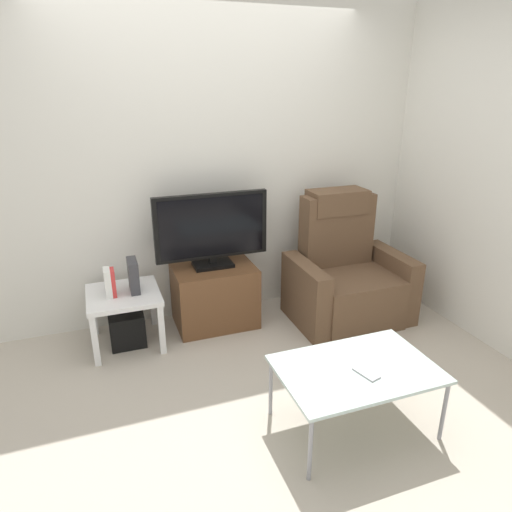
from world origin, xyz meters
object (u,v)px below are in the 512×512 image
object	(u,v)px
book_leftmost	(108,283)
game_console	(133,276)
coffee_table	(357,371)
cell_phone	(366,373)
television	(212,229)
recliner_armchair	(346,276)
tv_stand	(215,295)
book_middle	(113,282)
side_table	(124,301)
subwoofer_box	(127,328)

from	to	relation	value
book_leftmost	game_console	bearing A→B (deg)	8.97
coffee_table	cell_phone	bearing A→B (deg)	-76.07
game_console	coffee_table	xyz separation A→B (m)	(1.08, -1.44, -0.18)
coffee_table	cell_phone	world-z (taller)	cell_phone
television	cell_phone	world-z (taller)	television
recliner_armchair	cell_phone	xyz separation A→B (m)	(-0.66, -1.34, 0.04)
book_leftmost	tv_stand	bearing A→B (deg)	6.58
tv_stand	book_middle	size ratio (longest dim) A/B	3.17
side_table	subwoofer_box	world-z (taller)	side_table
book_leftmost	coffee_table	world-z (taller)	book_leftmost
recliner_armchair	book_leftmost	xyz separation A→B (m)	(-1.95, 0.14, 0.17)
game_console	cell_phone	size ratio (longest dim) A/B	1.68
tv_stand	television	bearing A→B (deg)	90.00
subwoofer_box	cell_phone	bearing A→B (deg)	-51.55
television	book_middle	world-z (taller)	television
tv_stand	cell_phone	size ratio (longest dim) A/B	4.43
book_middle	coffee_table	distance (m)	1.88
side_table	subwoofer_box	bearing A→B (deg)	-108.43
recliner_armchair	game_console	xyz separation A→B (m)	(-1.76, 0.17, 0.19)
recliner_armchair	book_middle	xyz separation A→B (m)	(-1.91, 0.14, 0.17)
side_table	television	bearing A→B (deg)	7.41
side_table	coffee_table	size ratio (longest dim) A/B	0.60
subwoofer_box	tv_stand	bearing A→B (deg)	5.93
cell_phone	recliner_armchair	bearing A→B (deg)	48.39
side_table	tv_stand	bearing A→B (deg)	5.93
tv_stand	coffee_table	size ratio (longest dim) A/B	0.74
game_console	tv_stand	bearing A→B (deg)	5.88
book_leftmost	cell_phone	world-z (taller)	book_leftmost
book_middle	cell_phone	size ratio (longest dim) A/B	1.40
subwoofer_box	book_leftmost	bearing A→B (deg)	-168.69
tv_stand	coffee_table	xyz separation A→B (m)	(0.44, -1.51, 0.13)
book_middle	cell_phone	xyz separation A→B (m)	(1.25, -1.48, -0.13)
subwoofer_box	book_middle	bearing A→B (deg)	-162.04
book_leftmost	coffee_table	size ratio (longest dim) A/B	0.24
recliner_armchair	side_table	distance (m)	1.86
book_middle	side_table	bearing A→B (deg)	17.96
side_table	cell_phone	xyz separation A→B (m)	(1.19, -1.50, 0.05)
subwoofer_box	cell_phone	size ratio (longest dim) A/B	1.77
recliner_armchair	book_middle	bearing A→B (deg)	-174.14
book_leftmost	recliner_armchair	bearing A→B (deg)	-4.07
side_table	book_middle	world-z (taller)	book_middle
book_middle	game_console	distance (m)	0.16
recliner_armchair	book_leftmost	bearing A→B (deg)	-174.06
subwoofer_box	game_console	size ratio (longest dim) A/B	1.05
side_table	cell_phone	distance (m)	1.91
television	side_table	xyz separation A→B (m)	(-0.74, -0.10, -0.47)
television	subwoofer_box	size ratio (longest dim) A/B	3.48
recliner_armchair	game_console	bearing A→B (deg)	-175.47
subwoofer_box	game_console	world-z (taller)	game_console
television	coffee_table	world-z (taller)	television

